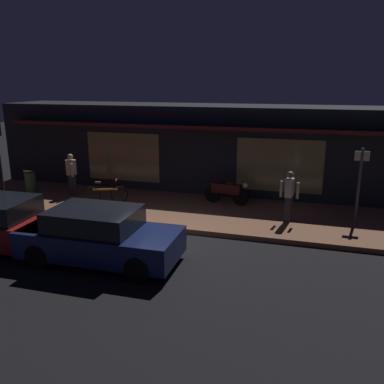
{
  "coord_description": "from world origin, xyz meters",
  "views": [
    {
      "loc": [
        4.3,
        -10.19,
        4.55
      ],
      "look_at": [
        0.56,
        2.4,
        0.95
      ],
      "focal_mm": 37.92,
      "sensor_mm": 36.0,
      "label": 1
    }
  ],
  "objects": [
    {
      "name": "ground_plane",
      "position": [
        0.0,
        0.0,
        0.0
      ],
      "size": [
        60.0,
        60.0,
        0.0
      ],
      "primitive_type": "plane",
      "color": "black"
    },
    {
      "name": "sidewalk_slab",
      "position": [
        0.0,
        3.0,
        0.07
      ],
      "size": [
        18.0,
        4.0,
        0.15
      ],
      "primitive_type": "cube",
      "color": "brown",
      "rests_on": "ground_plane"
    },
    {
      "name": "storefront_building",
      "position": [
        0.0,
        6.39,
        1.8
      ],
      "size": [
        18.0,
        3.3,
        3.6
      ],
      "color": "black",
      "rests_on": "ground_plane"
    },
    {
      "name": "motorcycle",
      "position": [
        1.44,
        4.01,
        0.65
      ],
      "size": [
        1.7,
        0.56,
        0.97
      ],
      "color": "black",
      "rests_on": "sidewalk_slab"
    },
    {
      "name": "bicycle_parked",
      "position": [
        -2.88,
        2.73,
        0.51
      ],
      "size": [
        1.56,
        0.67,
        0.91
      ],
      "color": "black",
      "rests_on": "sidewalk_slab"
    },
    {
      "name": "person_photographer",
      "position": [
        -4.68,
        3.39,
        1.03
      ],
      "size": [
        0.47,
        0.52,
        1.67
      ],
      "color": "#28232D",
      "rests_on": "sidewalk_slab"
    },
    {
      "name": "person_bystander",
      "position": [
        3.73,
        2.59,
        1.03
      ],
      "size": [
        0.62,
        0.41,
        1.67
      ],
      "color": "#28232D",
      "rests_on": "sidewalk_slab"
    },
    {
      "name": "sign_post",
      "position": [
        5.84,
        3.24,
        1.51
      ],
      "size": [
        0.44,
        0.09,
        2.4
      ],
      "color": "#47474C",
      "rests_on": "sidewalk_slab"
    },
    {
      "name": "trash_bin",
      "position": [
        -6.54,
        3.26,
        0.62
      ],
      "size": [
        0.48,
        0.48,
        0.93
      ],
      "color": "#2D4C33",
      "rests_on": "sidewalk_slab"
    },
    {
      "name": "parked_car_across",
      "position": [
        -0.78,
        -1.52,
        0.7
      ],
      "size": [
        4.12,
        1.82,
        1.42
      ],
      "color": "black",
      "rests_on": "ground_plane"
    }
  ]
}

